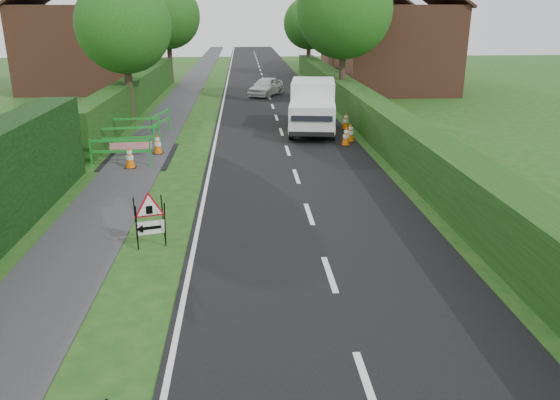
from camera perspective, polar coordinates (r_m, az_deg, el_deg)
ground at (r=10.21m, az=-8.15°, el=-10.70°), size 120.00×120.00×0.00m
road_surface at (r=44.17m, az=-1.72°, el=12.41°), size 6.00×90.00×0.02m
footpath at (r=44.31m, az=-9.01°, el=12.22°), size 2.00×90.00×0.02m
hedge_west_far at (r=31.80m, az=-14.58°, el=9.26°), size 1.00×24.00×1.80m
hedge_east at (r=25.99m, az=8.89°, el=7.58°), size 1.20×50.00×1.50m
house_west at (r=40.39m, az=-20.11°, el=14.83°), size 7.50×7.40×7.88m
house_east_a at (r=38.29m, az=11.97°, el=15.37°), size 7.50×7.40×7.88m
house_east_b at (r=52.11m, az=8.87°, el=16.39°), size 7.50×7.40×7.88m
tree_nw at (r=27.41m, az=-16.02°, el=17.13°), size 4.40×4.40×6.70m
tree_ne at (r=31.36m, az=6.74°, el=19.10°), size 5.20×5.20×7.79m
tree_fw at (r=43.20m, az=-11.69°, el=18.32°), size 4.80×4.80×7.24m
tree_fe at (r=47.19m, az=3.06°, el=17.95°), size 4.20×4.20×6.33m
triangle_sign at (r=12.37m, az=-13.63°, el=-1.64°), size 0.94×0.94×1.13m
works_van at (r=24.35m, az=3.43°, el=9.79°), size 2.51×5.02×2.19m
traffic_cone_0 at (r=22.01m, az=6.91°, el=6.67°), size 0.38×0.38×0.79m
traffic_cone_1 at (r=22.69m, az=7.38°, el=7.02°), size 0.38×0.38×0.79m
traffic_cone_2 at (r=25.22m, az=6.90°, el=8.23°), size 0.38×0.38×0.79m
traffic_cone_3 at (r=19.25m, az=-15.44°, el=4.34°), size 0.38×0.38×0.79m
traffic_cone_4 at (r=21.03m, az=-12.67°, el=5.77°), size 0.38×0.38×0.79m
ped_barrier_0 at (r=19.45m, az=-16.35°, el=5.13°), size 2.06×0.37×1.00m
ped_barrier_1 at (r=21.55m, az=-15.68°, el=6.49°), size 2.09×0.59×1.00m
ped_barrier_2 at (r=23.40m, az=-14.99°, el=7.49°), size 2.08×0.47×1.00m
ped_barrier_3 at (r=24.41m, az=-12.35°, el=8.15°), size 0.83×2.08×1.00m
redwhite_plank at (r=20.75m, az=-15.22°, el=4.27°), size 1.50×0.17×0.25m
hatchback_car at (r=35.60m, az=-1.48°, el=11.77°), size 2.65×3.68×1.16m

